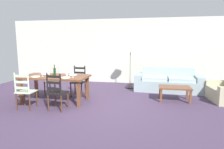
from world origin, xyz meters
The scene contains 24 objects.
ground_plane centered at (0.00, 0.00, -0.01)m, with size 9.60×9.60×0.02m, color #45344E.
wall_far centered at (0.00, 3.30, 1.35)m, with size 9.60×0.16×2.70m, color beige.
dining_table centered at (-1.35, 0.15, 0.66)m, with size 1.90×0.96×0.75m.
dining_chair_near_left centered at (-1.77, -0.64, 0.48)m, with size 0.43×0.41×0.96m.
dining_chair_near_right centered at (-0.94, -0.57, 0.48)m, with size 0.45×0.43×0.96m.
dining_chair_far_left centered at (-1.82, 0.90, 0.48)m, with size 0.42×0.40×0.96m.
dining_chair_far_right centered at (-0.92, 0.90, 0.48)m, with size 0.43×0.41×0.96m.
dinner_plate_near_left centered at (-1.80, -0.10, 0.76)m, with size 0.24×0.24×0.02m, color white.
fork_near_left centered at (-1.95, -0.10, 0.75)m, with size 0.02×0.17×0.01m, color silver.
dinner_plate_near_right centered at (-0.90, -0.10, 0.76)m, with size 0.24×0.24×0.02m, color white.
fork_near_right centered at (-1.05, -0.10, 0.75)m, with size 0.02×0.17×0.01m, color silver.
dinner_plate_far_left centered at (-1.80, 0.40, 0.76)m, with size 0.24×0.24×0.02m, color white.
fork_far_left centered at (-1.95, 0.40, 0.75)m, with size 0.02×0.17×0.01m, color silver.
dinner_plate_far_right centered at (-0.90, 0.40, 0.76)m, with size 0.24×0.24×0.02m, color white.
fork_far_right centered at (-1.05, 0.40, 0.75)m, with size 0.02×0.17×0.01m, color silver.
wine_bottle centered at (-1.38, 0.20, 0.87)m, with size 0.07×0.07×0.32m.
wine_glass_near_left centered at (-1.66, 0.01, 0.86)m, with size 0.06×0.06×0.16m.
wine_glass_near_right centered at (-0.75, 0.02, 0.86)m, with size 0.06×0.06×0.16m.
coffee_cup_primary centered at (-1.02, 0.24, 0.80)m, with size 0.07×0.07×0.09m, color beige.
candle_tall centered at (-1.53, 0.17, 0.82)m, with size 0.05×0.05×0.25m.
candle_short centered at (-1.15, 0.11, 0.79)m, with size 0.05×0.05×0.15m.
couch centered at (1.97, 2.07, 0.29)m, with size 2.32×0.94×0.80m.
coffee_table centered at (2.07, 0.85, 0.36)m, with size 0.90×0.56×0.42m.
standing_lamp centered at (0.62, 2.25, 1.41)m, with size 0.40×0.40×1.64m.
Camera 1 is at (1.29, -4.92, 1.66)m, focal length 30.97 mm.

